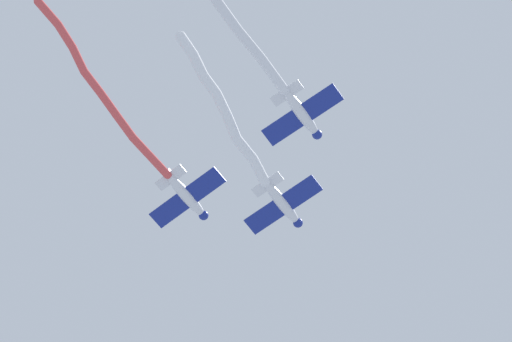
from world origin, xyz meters
TOP-DOWN VIEW (x-y plane):
  - airplane_lead at (-0.09, -4.83)m, footprint 5.79×7.59m
  - smoke_trail_lead at (-9.48, -8.35)m, footprint 14.41×6.48m
  - airplane_left_wing at (-7.11, -0.12)m, footprint 5.78×7.60m
  - smoke_trail_left_wing at (-18.47, -2.96)m, footprint 18.20×5.65m
  - airplane_right_wing at (-4.04, -12.29)m, footprint 5.80×7.59m

SIDE VIEW (x-z plane):
  - airplane_lead at x=-0.09m, z-range 86.80..88.67m
  - airplane_left_wing at x=-7.11m, z-range 86.80..88.67m
  - airplane_right_wing at x=-4.04m, z-range 87.10..88.97m
  - smoke_trail_lead at x=-9.48m, z-range 87.23..89.33m
  - smoke_trail_left_wing at x=-18.47m, z-range 87.38..90.63m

